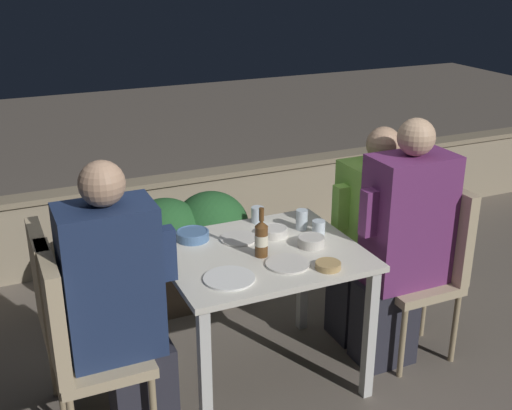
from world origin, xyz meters
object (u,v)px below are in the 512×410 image
person_navy_jumper (120,307)px  chair_left_far (65,309)px  person_purple_stripe (401,245)px  chair_right_far (401,237)px  chair_right_near (430,256)px  potted_plant (410,219)px  beer_bottle (261,238)px  person_green_blouse (372,235)px  chair_left_near (76,337)px

person_navy_jumper → chair_left_far: (-0.21, 0.26, -0.10)m
person_purple_stripe → chair_right_far: bearing=53.1°
chair_right_near → potted_plant: (0.40, 0.70, -0.11)m
person_navy_jumper → person_purple_stripe: person_purple_stripe is taller
beer_bottle → person_green_blouse: bearing=15.0°
chair_left_near → person_purple_stripe: (1.69, 0.02, 0.10)m
chair_right_near → beer_bottle: bearing=176.0°
person_navy_jumper → chair_left_near: bearing=180.0°
potted_plant → chair_right_far: bearing=-132.9°
chair_left_far → chair_right_far: same height
person_purple_stripe → chair_right_far: 0.36m
person_navy_jumper → person_green_blouse: size_ratio=1.08×
chair_right_far → potted_plant: bearing=47.1°
chair_left_near → person_navy_jumper: size_ratio=0.73×
person_navy_jumper → chair_right_far: bearing=10.0°
chair_left_near → potted_plant: 2.40m
chair_right_near → person_green_blouse: bearing=124.8°
person_purple_stripe → beer_bottle: person_purple_stripe is taller
person_navy_jumper → chair_right_near: 1.69m
chair_left_near → chair_left_far: size_ratio=1.00×
person_navy_jumper → chair_right_near: person_navy_jumper is taller
chair_left_near → person_purple_stripe: bearing=0.7°
chair_left_far → beer_bottle: (0.92, -0.17, 0.26)m
chair_left_far → beer_bottle: 0.97m
chair_right_far → person_green_blouse: (-0.20, 0.00, 0.05)m
beer_bottle → person_purple_stripe: bearing=-5.0°
person_navy_jumper → chair_left_far: person_navy_jumper is taller
chair_right_near → beer_bottle: beer_bottle is taller
chair_right_far → person_green_blouse: person_green_blouse is taller
person_navy_jumper → person_purple_stripe: (1.49, 0.02, 0.00)m
person_navy_jumper → potted_plant: person_navy_jumper is taller
chair_left_near → person_purple_stripe: person_purple_stripe is taller
person_purple_stripe → potted_plant: person_purple_stripe is taller
chair_right_near → beer_bottle: size_ratio=3.94×
potted_plant → chair_left_near: bearing=-162.5°
chair_left_far → person_purple_stripe: size_ratio=0.72×
chair_left_near → chair_right_near: bearing=0.6°
person_purple_stripe → chair_left_far: bearing=171.9°
chair_left_near → chair_right_far: 1.92m
chair_left_far → person_purple_stripe: bearing=-8.1°
potted_plant → beer_bottle: bearing=-155.4°
chair_left_near → person_navy_jumper: person_navy_jumper is taller
person_purple_stripe → chair_right_far: person_purple_stripe is taller
chair_right_far → potted_plant: chair_right_far is taller
chair_right_near → chair_right_far: bearing=88.1°
person_purple_stripe → beer_bottle: 0.79m
chair_left_far → beer_bottle: size_ratio=3.94×
chair_right_near → person_purple_stripe: size_ratio=0.72×
chair_left_far → person_navy_jumper: bearing=-51.6°
beer_bottle → potted_plant: beer_bottle is taller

